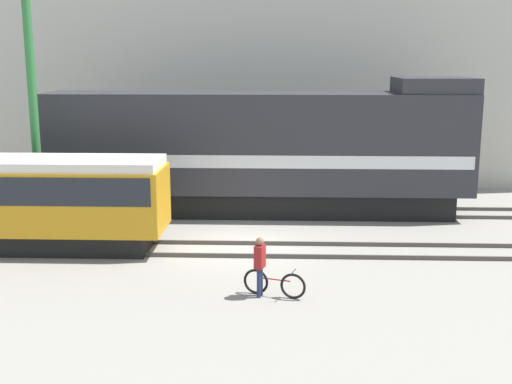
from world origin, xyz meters
TOP-DOWN VIEW (x-y plane):
  - ground_plane at (0.00, 0.00)m, footprint 120.00×120.00m
  - track_near at (0.00, -0.63)m, footprint 60.00×1.50m
  - track_far at (0.00, 4.73)m, footprint 60.00×1.51m
  - building_backdrop at (0.00, 13.07)m, footprint 34.32×6.00m
  - freight_locomotive at (0.40, 4.73)m, footprint 16.90×3.04m
  - streetcar at (-7.12, -0.63)m, footprint 9.02×2.54m
  - bicycle at (1.05, -4.67)m, footprint 1.69×0.68m
  - person at (0.66, -4.70)m, footprint 0.32×0.41m
  - utility_pole_left at (-7.78, 2.05)m, footprint 0.32×0.32m

SIDE VIEW (x-z plane):
  - ground_plane at x=0.00m, z-range 0.00..0.00m
  - track_near at x=0.00m, z-range 0.00..0.14m
  - track_far at x=0.00m, z-range 0.00..0.14m
  - bicycle at x=1.05m, z-range -0.03..0.74m
  - person at x=0.66m, z-range 0.17..1.82m
  - streetcar at x=-7.12m, z-range 0.22..3.30m
  - freight_locomotive at x=0.40m, z-range -0.17..5.35m
  - utility_pole_left at x=-7.78m, z-range 0.00..9.49m
  - building_backdrop at x=0.00m, z-range 0.00..15.37m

